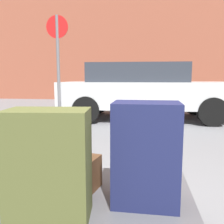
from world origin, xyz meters
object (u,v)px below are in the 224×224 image
object	(u,v)px
suitcase_brown_front_right	(48,175)
bollard_kerb_near	(210,98)
duffel_bag_teal_topmost_pile	(47,144)
suitcase_navy_rear_left	(146,154)
luggage_cart	(88,203)
no_parking_sign	(58,58)
parked_car	(144,90)
suitcase_olive_rear_right	(49,165)

from	to	relation	value
suitcase_brown_front_right	bollard_kerb_near	distance (m)	8.75
duffel_bag_teal_topmost_pile	suitcase_brown_front_right	bearing A→B (deg)	-6.72
suitcase_navy_rear_left	bollard_kerb_near	bearing A→B (deg)	74.26
duffel_bag_teal_topmost_pile	bollard_kerb_near	bearing A→B (deg)	62.45
luggage_cart	no_parking_sign	size ratio (longest dim) A/B	0.54
luggage_cart	duffel_bag_teal_topmost_pile	distance (m)	0.46
duffel_bag_teal_topmost_pile	no_parking_sign	distance (m)	4.25
suitcase_navy_rear_left	no_parking_sign	size ratio (longest dim) A/B	0.24
parked_car	no_parking_sign	size ratio (longest dim) A/B	1.78
luggage_cart	suitcase_brown_front_right	distance (m)	0.31
bollard_kerb_near	luggage_cart	bearing A→B (deg)	-109.25
suitcase_navy_rear_left	duffel_bag_teal_topmost_pile	world-z (taller)	suitcase_navy_rear_left
suitcase_olive_rear_right	bollard_kerb_near	size ratio (longest dim) A/B	0.98
suitcase_olive_rear_right	duffel_bag_teal_topmost_pile	bearing A→B (deg)	108.78
suitcase_olive_rear_right	parked_car	world-z (taller)	parked_car
luggage_cart	suitcase_olive_rear_right	size ratio (longest dim) A/B	2.29
no_parking_sign	parked_car	bearing A→B (deg)	27.00
suitcase_brown_front_right	parked_car	xyz separation A→B (m)	(0.62, 4.94, 0.31)
bollard_kerb_near	no_parking_sign	world-z (taller)	no_parking_sign
parked_car	no_parking_sign	world-z (taller)	no_parking_sign
bollard_kerb_near	suitcase_brown_front_right	bearing A→B (deg)	-110.83
suitcase_navy_rear_left	parked_car	xyz separation A→B (m)	(0.00, 5.00, 0.12)
suitcase_olive_rear_right	duffel_bag_teal_topmost_pile	size ratio (longest dim) A/B	1.30
parked_car	duffel_bag_teal_topmost_pile	bearing A→B (deg)	-97.15
suitcase_navy_rear_left	bollard_kerb_near	size ratio (longest dim) A/B	1.01
suitcase_brown_front_right	parked_car	size ratio (longest dim) A/B	0.13
luggage_cart	parked_car	xyz separation A→B (m)	(0.36, 4.93, 0.49)
luggage_cart	suitcase_olive_rear_right	distance (m)	0.48
luggage_cart	parked_car	bearing A→B (deg)	85.82
suitcase_brown_front_right	parked_car	bearing A→B (deg)	96.47
suitcase_brown_front_right	suitcase_olive_rear_right	world-z (taller)	suitcase_olive_rear_right
suitcase_brown_front_right	bollard_kerb_near	world-z (taller)	bollard_kerb_near
luggage_cart	bollard_kerb_near	xyz separation A→B (m)	(2.85, 8.17, 0.02)
suitcase_brown_front_right	suitcase_navy_rear_left	xyz separation A→B (m)	(0.62, -0.07, 0.19)
parked_car	no_parking_sign	xyz separation A→B (m)	(-1.94, -0.99, 0.74)
duffel_bag_teal_topmost_pile	suitcase_navy_rear_left	bearing A→B (deg)	-12.77
suitcase_navy_rear_left	suitcase_olive_rear_right	world-z (taller)	suitcase_navy_rear_left
no_parking_sign	duffel_bag_teal_topmost_pile	bearing A→B (deg)	-71.53
suitcase_navy_rear_left	no_parking_sign	distance (m)	4.54
suitcase_brown_front_right	no_parking_sign	bearing A→B (deg)	122.09
suitcase_olive_rear_right	no_parking_sign	xyz separation A→B (m)	(-1.45, 4.23, 0.88)
suitcase_olive_rear_right	parked_car	xyz separation A→B (m)	(0.49, 5.22, 0.14)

